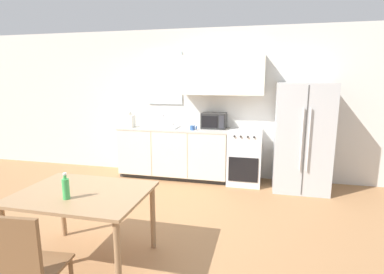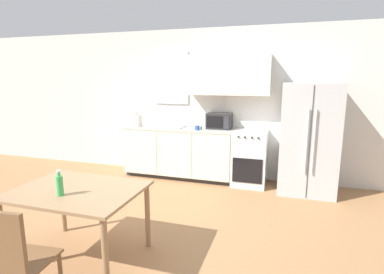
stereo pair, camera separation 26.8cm
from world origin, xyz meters
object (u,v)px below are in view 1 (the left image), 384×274
at_px(microwave, 214,121).
at_px(dining_chair_near, 26,264).
at_px(drink_bottle, 66,188).
at_px(refrigerator, 302,137).
at_px(coffee_mug, 193,128).
at_px(dining_table, 83,201).
at_px(oven_range, 245,157).

distance_m(microwave, dining_chair_near, 3.80).
bearing_deg(microwave, drink_bottle, -105.72).
bearing_deg(drink_bottle, microwave, 74.28).
height_order(refrigerator, microwave, refrigerator).
height_order(refrigerator, coffee_mug, refrigerator).
distance_m(coffee_mug, dining_table, 2.65).
bearing_deg(oven_range, dining_table, -116.81).
xyz_separation_m(refrigerator, microwave, (-1.49, 0.18, 0.20)).
xyz_separation_m(oven_range, refrigerator, (0.92, -0.07, 0.41)).
relative_size(microwave, coffee_mug, 3.47).
height_order(oven_range, microwave, microwave).
relative_size(coffee_mug, dining_table, 0.10).
relative_size(refrigerator, coffee_mug, 14.00).
height_order(microwave, drink_bottle, microwave).
relative_size(refrigerator, drink_bottle, 7.14).
relative_size(coffee_mug, dining_chair_near, 0.13).
xyz_separation_m(coffee_mug, dining_chair_near, (-0.40, -3.42, -0.44)).
bearing_deg(refrigerator, oven_range, 175.83).
height_order(dining_table, drink_bottle, drink_bottle).
xyz_separation_m(oven_range, dining_chair_near, (-1.30, -3.57, 0.07)).
bearing_deg(dining_table, oven_range, 63.19).
xyz_separation_m(microwave, drink_bottle, (-0.85, -3.03, -0.23)).
height_order(oven_range, dining_table, oven_range).
bearing_deg(dining_chair_near, oven_range, 64.45).
distance_m(oven_range, drink_bottle, 3.27).
bearing_deg(microwave, oven_range, -11.66).
distance_m(refrigerator, coffee_mug, 1.82).
relative_size(refrigerator, dining_table, 1.42).
relative_size(dining_table, drink_bottle, 5.02).
distance_m(microwave, drink_bottle, 3.16).
xyz_separation_m(microwave, dining_chair_near, (-0.73, -3.69, -0.54)).
height_order(coffee_mug, dining_table, coffee_mug).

